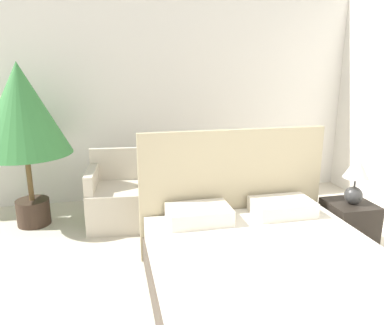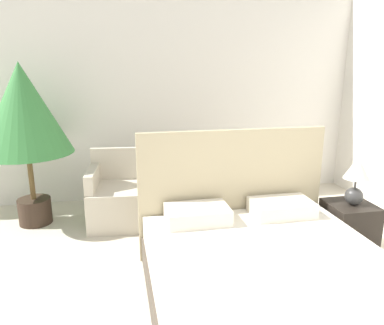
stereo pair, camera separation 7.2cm
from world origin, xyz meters
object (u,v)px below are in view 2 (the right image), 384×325
Objects in this scene: potted_palm at (24,113)px; table_lamp at (356,176)px; armchair_near_window_right at (198,194)px; nightstand at (348,227)px; bed at (269,279)px; armchair_near_window_left at (119,200)px.

table_lamp is at bearing -23.02° from potted_palm.
armchair_near_window_right is 1.69× the size of nightstand.
bed is at bearing -45.20° from potted_palm.
potted_palm is 3.70m from nightstand.
armchair_near_window_left and armchair_near_window_right have the same top height.
bed is 3.15m from potted_palm.
table_lamp is (2.27, -1.19, 0.51)m from armchair_near_window_left.
potted_palm is 3.71× the size of nightstand.
potted_palm is 3.59m from table_lamp.
nightstand is at bearing 32.39° from bed.
armchair_near_window_right is 1.84m from table_lamp.
bed is 2.49× the size of armchair_near_window_right.
nightstand is (2.26, -1.17, -0.04)m from armchair_near_window_left.
potted_palm is at bearing 134.80° from bed.
armchair_near_window_left is 1.00× the size of armchair_near_window_right.
potted_palm is at bearing 156.98° from table_lamp.
nightstand is at bearing -43.47° from armchair_near_window_right.
nightstand is at bearing -22.73° from potted_palm.
armchair_near_window_right is 1.76× the size of table_lamp.
bed reaches higher than armchair_near_window_left.
potted_palm reaches higher than nightstand.
bed is 1.48m from table_lamp.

